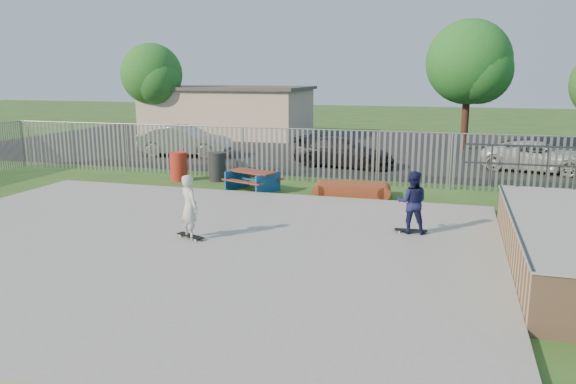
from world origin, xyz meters
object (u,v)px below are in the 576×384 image
(picnic_table, at_px, (253,181))
(car_white, at_px, (539,157))
(tree_left, at_px, (152,74))
(tree_mid, at_px, (469,62))
(trash_bin_red, at_px, (179,166))
(trash_bin_grey, at_px, (217,167))
(car_silver, at_px, (185,141))
(car_dark, at_px, (344,152))
(funbox, at_px, (352,190))
(skater_navy, at_px, (412,202))
(skater_white, at_px, (189,207))

(picnic_table, xyz_separation_m, car_white, (10.12, 7.04, 0.28))
(tree_left, bearing_deg, tree_mid, -1.14)
(trash_bin_red, height_order, trash_bin_grey, trash_bin_red)
(picnic_table, bearing_deg, car_silver, 152.06)
(car_dark, xyz_separation_m, tree_left, (-13.82, 7.94, 3.30))
(funbox, relative_size, car_dark, 0.51)
(skater_navy, xyz_separation_m, skater_white, (-5.06, -2.00, 0.00))
(tree_mid, distance_m, skater_white, 21.18)
(tree_mid, bearing_deg, skater_white, -108.17)
(car_silver, relative_size, tree_left, 0.77)
(car_silver, relative_size, tree_mid, 0.67)
(car_white, height_order, skater_white, skater_white)
(trash_bin_red, bearing_deg, car_white, 24.06)
(car_dark, relative_size, car_white, 0.99)
(trash_bin_grey, bearing_deg, car_white, 25.07)
(car_white, distance_m, tree_mid, 8.09)
(car_silver, distance_m, skater_navy, 16.27)
(trash_bin_red, relative_size, skater_navy, 0.70)
(trash_bin_grey, relative_size, car_silver, 0.24)
(trash_bin_grey, bearing_deg, skater_navy, -36.62)
(trash_bin_grey, xyz_separation_m, car_silver, (-4.09, 5.44, 0.22))
(tree_left, bearing_deg, funbox, -42.09)
(trash_bin_red, relative_size, tree_left, 0.19)
(picnic_table, distance_m, tree_left, 18.49)
(tree_left, xyz_separation_m, skater_navy, (17.48, -18.19, -3.03))
(picnic_table, relative_size, tree_mid, 0.30)
(tree_left, bearing_deg, skater_white, -58.41)
(picnic_table, distance_m, funbox, 3.50)
(tree_left, bearing_deg, skater_navy, -46.14)
(picnic_table, bearing_deg, tree_mid, 82.42)
(trash_bin_red, bearing_deg, skater_navy, -30.35)
(tree_left, xyz_separation_m, tree_mid, (18.92, -0.38, 0.64))
(car_white, xyz_separation_m, skater_navy, (-4.35, -11.39, 0.29))
(trash_bin_red, bearing_deg, car_silver, 114.61)
(skater_white, bearing_deg, car_white, -90.94)
(trash_bin_grey, bearing_deg, trash_bin_red, -165.04)
(tree_mid, bearing_deg, skater_navy, -94.62)
(funbox, height_order, skater_white, skater_white)
(car_white, xyz_separation_m, skater_white, (-9.41, -13.39, 0.29))
(trash_bin_red, xyz_separation_m, tree_left, (-8.33, 12.84, 3.42))
(car_white, relative_size, tree_left, 0.76)
(car_white, bearing_deg, skater_navy, 173.28)
(picnic_table, bearing_deg, trash_bin_grey, 164.95)
(car_white, distance_m, tree_left, 23.11)
(trash_bin_red, xyz_separation_m, car_dark, (5.49, 4.89, 0.11))
(car_white, height_order, tree_mid, tree_mid)
(trash_bin_grey, distance_m, skater_white, 8.20)
(trash_bin_red, height_order, skater_white, skater_white)
(car_white, xyz_separation_m, tree_mid, (-2.91, 6.43, 3.96))
(picnic_table, relative_size, car_white, 0.46)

